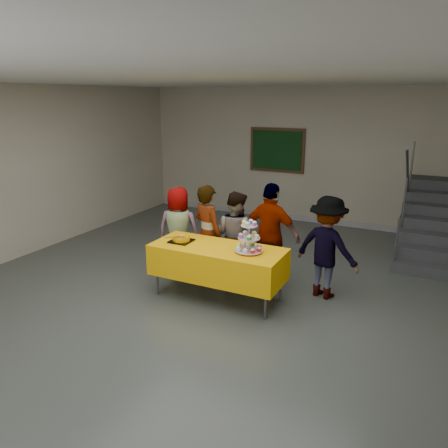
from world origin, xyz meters
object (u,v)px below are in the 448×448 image
object	(u,v)px
schoolchild_e	(327,247)
schoolchild_d	(271,235)
noticeboard	(277,150)
bake_table	(218,261)
schoolchild_c	(236,236)
bear_cake	(181,238)
cupcake_stand	(249,240)
schoolchild_b	(208,233)
staircase	(439,225)
schoolchild_a	(179,230)

from	to	relation	value
schoolchild_e	schoolchild_d	bearing A→B (deg)	13.90
schoolchild_d	noticeboard	distance (m)	3.96
bake_table	schoolchild_c	size ratio (longest dim) A/B	1.34
bear_cake	cupcake_stand	bearing A→B (deg)	1.38
noticeboard	schoolchild_d	bearing A→B (deg)	-71.12
bake_table	cupcake_stand	xyz separation A→B (m)	(0.47, 0.00, 0.38)
cupcake_stand	bear_cake	size ratio (longest dim) A/B	1.24
schoolchild_c	schoolchild_b	bearing A→B (deg)	48.09
schoolchild_c	noticeboard	size ratio (longest dim) A/B	1.08
bear_cake	staircase	distance (m)	4.93
cupcake_stand	staircase	size ratio (longest dim) A/B	0.19
noticeboard	schoolchild_b	bearing A→B (deg)	-85.41
schoolchild_c	cupcake_stand	bearing A→B (deg)	140.48
cupcake_stand	schoolchild_d	size ratio (longest dim) A/B	0.28
cupcake_stand	schoolchild_e	size ratio (longest dim) A/B	0.30
schoolchild_a	schoolchild_e	world-z (taller)	schoolchild_e
schoolchild_d	noticeboard	xyz separation A→B (m)	(-1.25, 3.66, 0.81)
bear_cake	noticeboard	size ratio (longest dim) A/B	0.28
noticeboard	staircase	bearing A→B (deg)	-13.40
schoolchild_a	schoolchild_c	size ratio (longest dim) A/B	1.00
schoolchild_a	noticeboard	world-z (taller)	noticeboard
bake_table	schoolchild_b	bearing A→B (deg)	129.92
schoolchild_c	staircase	xyz separation A→B (m)	(2.83, 2.84, -0.21)
bake_table	cupcake_stand	distance (m)	0.61
schoolchild_b	schoolchild_e	bearing A→B (deg)	-150.82
schoolchild_a	schoolchild_e	size ratio (longest dim) A/B	0.95
bake_table	schoolchild_b	world-z (taller)	schoolchild_b
bear_cake	schoolchild_c	xyz separation A→B (m)	(0.49, 0.80, -0.13)
bear_cake	schoolchild_c	world-z (taller)	schoolchild_c
bake_table	schoolchild_d	distance (m)	0.95
schoolchild_c	bake_table	bearing A→B (deg)	110.81
noticeboard	bake_table	bearing A→B (deg)	-80.30
schoolchild_c	schoolchild_d	xyz separation A→B (m)	(0.58, 0.01, 0.09)
bake_table	noticeboard	distance (m)	4.63
schoolchild_c	schoolchild_e	xyz separation A→B (m)	(1.43, -0.02, 0.04)
noticeboard	cupcake_stand	bearing A→B (deg)	-74.50
cupcake_stand	schoolchild_c	bearing A→B (deg)	125.77
staircase	schoolchild_b	bearing A→B (deg)	-136.08
schoolchild_b	noticeboard	size ratio (longest dim) A/B	1.16
schoolchild_e	bear_cake	bearing A→B (deg)	37.74
schoolchild_b	staircase	distance (m)	4.44
schoolchild_c	schoolchild_e	bearing A→B (deg)	-166.11
bear_cake	noticeboard	distance (m)	4.54
bake_table	schoolchild_e	bearing A→B (deg)	29.10
bear_cake	schoolchild_c	size ratio (longest dim) A/B	0.26
bear_cake	staircase	bearing A→B (deg)	47.54
schoolchild_a	schoolchild_d	xyz separation A→B (m)	(1.53, 0.14, 0.09)
schoolchild_b	schoolchild_c	distance (m)	0.44
schoolchild_c	schoolchild_d	bearing A→B (deg)	-164.52
schoolchild_b	schoolchild_c	bearing A→B (deg)	-124.40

